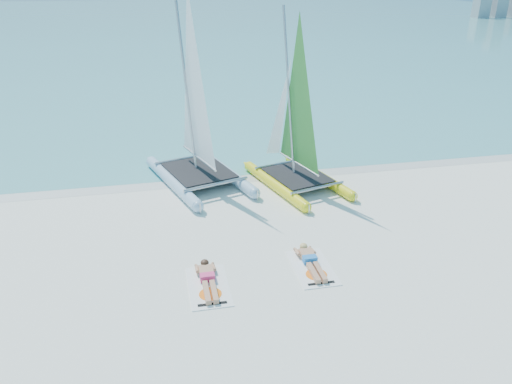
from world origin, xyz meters
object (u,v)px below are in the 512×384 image
(towel_a, at_px, (209,286))
(sunbather_b, at_px, (310,260))
(towel_b, at_px, (312,268))
(catamaran_yellow, at_px, (292,129))
(sunbather_a, at_px, (208,278))
(catamaran_blue, at_px, (195,125))

(towel_a, height_order, sunbather_b, sunbather_b)
(towel_b, bearing_deg, sunbather_b, 90.00)
(catamaran_yellow, distance_m, sunbather_a, 7.33)
(towel_b, relative_size, sunbather_b, 1.07)
(catamaran_blue, xyz_separation_m, sunbather_a, (-0.43, -6.67, -2.02))
(catamaran_yellow, bearing_deg, towel_a, -137.25)
(sunbather_b, bearing_deg, towel_a, -170.38)
(catamaran_blue, distance_m, sunbather_b, 7.11)
(towel_b, bearing_deg, catamaran_blue, 109.73)
(towel_b, height_order, sunbather_b, sunbather_b)
(sunbather_a, bearing_deg, catamaran_blue, 86.29)
(towel_b, bearing_deg, towel_a, -174.25)
(towel_a, distance_m, sunbather_a, 0.22)
(towel_a, relative_size, sunbather_a, 1.07)
(sunbather_a, distance_m, towel_b, 2.80)
(towel_b, xyz_separation_m, sunbather_b, (0.00, 0.19, 0.11))
(sunbather_a, bearing_deg, towel_b, 1.83)
(sunbather_a, relative_size, towel_b, 0.93)
(towel_b, distance_m, sunbather_b, 0.22)
(towel_a, xyz_separation_m, sunbather_b, (2.79, 0.47, 0.11))
(catamaran_yellow, height_order, sunbather_b, catamaran_yellow)
(towel_a, xyz_separation_m, sunbather_a, (0.00, 0.19, 0.11))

